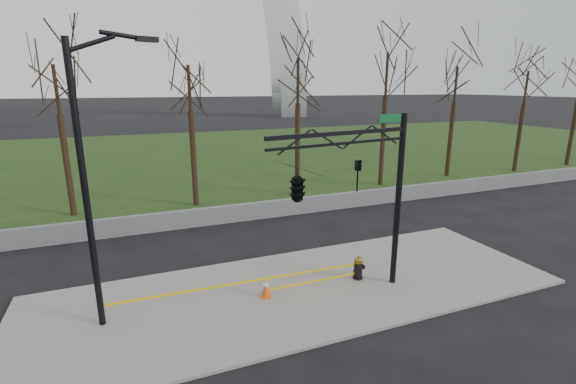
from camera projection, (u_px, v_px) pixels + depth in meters
name	position (u px, v px, depth m)	size (l,w,h in m)	color
ground	(301.00, 291.00, 13.85)	(500.00, 500.00, 0.00)	black
sidewalk	(301.00, 290.00, 13.84)	(18.00, 6.00, 0.10)	slate
grass_strip	(182.00, 155.00, 40.75)	(120.00, 40.00, 0.06)	#1B3814
guardrail	(239.00, 213.00, 20.91)	(60.00, 0.30, 0.90)	#59595B
tree_row	(341.00, 116.00, 26.28)	(62.20, 4.00, 9.81)	black
fire_hydrant	(358.00, 268.00, 14.46)	(0.55, 0.36, 0.88)	black
traffic_cone	(266.00, 288.00, 13.23)	(0.43, 0.43, 0.63)	#EC4F0C
street_light	(92.00, 169.00, 10.75)	(2.34, 0.80, 8.21)	black
traffic_signal_mast	(320.00, 182.00, 11.67)	(5.05, 2.54, 6.00)	black
caution_tape	(265.00, 282.00, 13.28)	(8.43, 0.31, 0.45)	yellow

